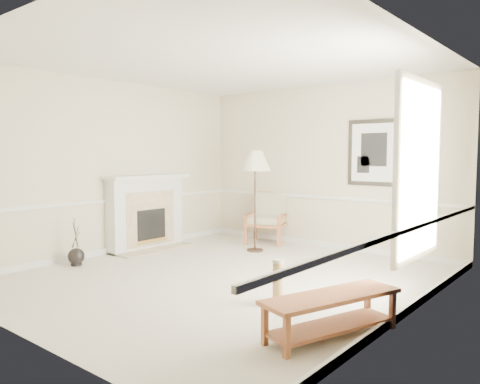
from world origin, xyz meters
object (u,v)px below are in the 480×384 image
(armchair, at_px, (268,215))
(floor_lamp, at_px, (255,164))
(floor_vase, at_px, (76,257))
(bench, at_px, (332,308))
(scratching_post, at_px, (278,291))

(armchair, relative_size, floor_lamp, 0.56)
(floor_vase, height_order, floor_lamp, floor_lamp)
(floor_vase, relative_size, armchair, 0.75)
(bench, xyz_separation_m, scratching_post, (-0.89, 0.43, -0.10))
(floor_lamp, bearing_deg, bench, -42.08)
(scratching_post, bearing_deg, floor_lamp, 132.45)
(bench, bearing_deg, armchair, 132.98)
(floor_lamp, distance_m, scratching_post, 3.23)
(floor_lamp, relative_size, scratching_post, 3.35)
(floor_vase, relative_size, floor_lamp, 0.42)
(floor_vase, bearing_deg, floor_lamp, 60.69)
(floor_lamp, distance_m, bench, 4.06)
(floor_vase, bearing_deg, armchair, 72.21)
(floor_lamp, bearing_deg, floor_vase, -119.31)
(floor_lamp, height_order, scratching_post, floor_lamp)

